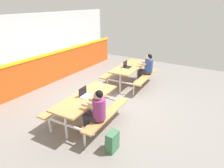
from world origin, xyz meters
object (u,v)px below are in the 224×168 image
Objects in this scene: laptop_dark at (127,66)px; picnic_table_right at (130,70)px; student_further at (147,67)px; picnic_table_left at (86,103)px; student_nearer at (96,110)px; backpack_dark at (112,142)px; laptop_silver at (85,94)px.

picnic_table_right is at bearing -7.98° from laptop_dark.
student_further reaches higher than picnic_table_right.
picnic_table_left and picnic_table_right have the same top height.
student_nearer reaches higher than laptop_dark.
picnic_table_left reaches higher than backpack_dark.
student_further is 3.64× the size of laptop_silver.
picnic_table_left is at bearing -175.66° from picnic_table_right.
student_nearer reaches higher than picnic_table_left.
picnic_table_right is 1.66× the size of student_nearer.
picnic_table_right is 6.05× the size of laptop_dark.
picnic_table_right is at bearing 4.34° from picnic_table_left.
laptop_silver is (0.38, 0.62, 0.08)m from student_nearer.
picnic_table_right is at bearing 118.13° from student_further.
picnic_table_right is 2.88m from laptop_silver.
laptop_silver is at bearing 173.47° from student_further.
picnic_table_right is 4.56× the size of backpack_dark.
picnic_table_right is at bearing 21.34° from backpack_dark.
student_nearer is (-0.35, -0.58, 0.13)m from picnic_table_left.
student_nearer is 1.00× the size of student_further.
student_further is at bearing -61.87° from picnic_table_right.
laptop_silver reaches higher than backpack_dark.
student_nearer is 3.54m from student_further.
laptop_silver is 1.00× the size of laptop_dark.
picnic_table_right is 3.34m from student_nearer.
student_further is 3.18m from laptop_silver.
picnic_table_left is 6.05× the size of laptop_dark.
laptop_dark is 3.60m from backpack_dark.
laptop_dark is at bearing 22.88° from backpack_dark.
picnic_table_left is 6.05× the size of laptop_silver.
student_nearer reaches higher than picnic_table_right.
picnic_table_left is at bearing 63.10° from backpack_dark.
laptop_dark is (2.67, 0.21, 0.00)m from laptop_silver.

